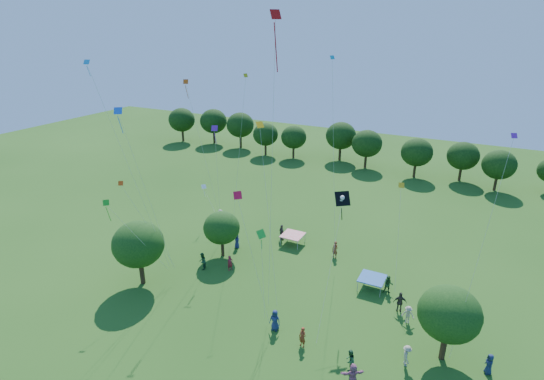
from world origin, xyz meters
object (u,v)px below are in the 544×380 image
(tent_blue, at_px, (372,278))
(near_tree_east, at_px, (449,314))
(near_tree_north, at_px, (222,228))
(red_high_kite, at_px, (274,87))
(near_tree_west, at_px, (138,244))
(pirate_kite, at_px, (342,201))
(tent_red_stripe, at_px, (293,235))

(tent_blue, bearing_deg, near_tree_east, -43.09)
(near_tree_north, xyz_separation_m, red_high_kite, (9.28, -6.92, 15.13))
(near_tree_west, bearing_deg, red_high_kite, 2.40)
(near_tree_west, bearing_deg, pirate_kite, 19.51)
(tent_blue, distance_m, red_high_kite, 19.85)
(red_high_kite, bearing_deg, near_tree_east, 8.60)
(near_tree_west, bearing_deg, tent_blue, 24.64)
(near_tree_west, xyz_separation_m, red_high_kite, (13.03, 0.55, 14.28))
(tent_blue, relative_size, red_high_kite, 0.10)
(near_tree_north, bearing_deg, near_tree_west, -116.69)
(pirate_kite, bearing_deg, tent_blue, 49.75)
(near_tree_north, relative_size, tent_red_stripe, 2.18)
(near_tree_north, xyz_separation_m, tent_red_stripe, (5.31, 5.50, -2.10))
(near_tree_east, distance_m, pirate_kite, 10.96)
(near_tree_north, height_order, tent_blue, near_tree_north)
(near_tree_north, bearing_deg, tent_blue, 4.32)
(tent_red_stripe, xyz_separation_m, tent_blue, (9.68, -4.36, 0.00))
(near_tree_east, height_order, pirate_kite, pirate_kite)
(tent_blue, bearing_deg, red_high_kite, -125.34)
(near_tree_west, height_order, tent_blue, near_tree_west)
(near_tree_east, relative_size, red_high_kite, 0.26)
(near_tree_north, bearing_deg, near_tree_east, -13.17)
(tent_blue, bearing_deg, pirate_kite, -130.25)
(near_tree_west, height_order, tent_red_stripe, near_tree_west)
(near_tree_west, distance_m, pirate_kite, 18.10)
(tent_red_stripe, xyz_separation_m, red_high_kite, (3.97, -12.41, 17.23))
(near_tree_west, bearing_deg, tent_red_stripe, 55.03)
(near_tree_west, distance_m, tent_blue, 20.83)
(near_tree_north, distance_m, red_high_kite, 19.05)
(tent_red_stripe, distance_m, tent_blue, 10.61)
(pirate_kite, bearing_deg, near_tree_west, -160.49)
(pirate_kite, bearing_deg, near_tree_east, -20.70)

